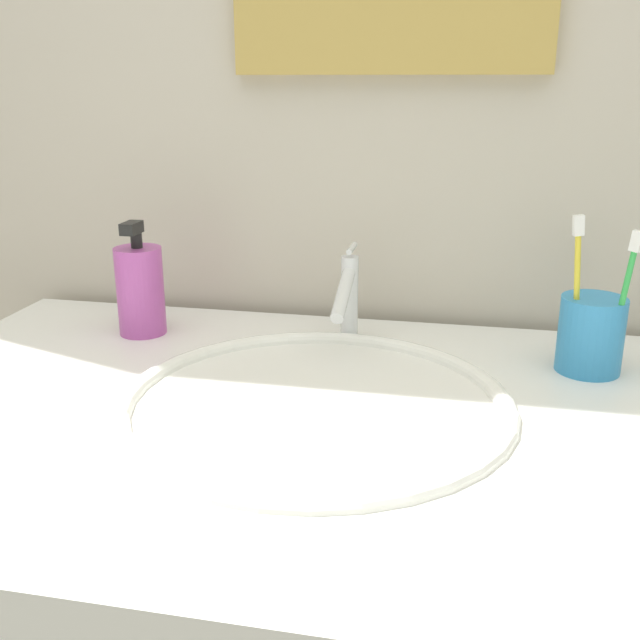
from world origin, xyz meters
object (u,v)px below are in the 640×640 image
at_px(toothbrush_yellow, 577,284).
at_px(soap_dispenser, 140,289).
at_px(faucet, 348,294).
at_px(toothbrush_cup, 591,335).
at_px(toothbrush_green, 624,295).

bearing_deg(toothbrush_yellow, soap_dispenser, 176.65).
bearing_deg(soap_dispenser, faucet, 5.24).
bearing_deg(toothbrush_cup, toothbrush_green, -42.70).
height_order(toothbrush_cup, toothbrush_yellow, toothbrush_yellow).
bearing_deg(soap_dispenser, toothbrush_cup, -2.16).
height_order(faucet, toothbrush_yellow, toothbrush_yellow).
distance_m(toothbrush_cup, toothbrush_yellow, 0.07).
bearing_deg(toothbrush_green, toothbrush_yellow, 165.00).
distance_m(faucet, toothbrush_yellow, 0.30).
bearing_deg(faucet, soap_dispenser, -174.76).
bearing_deg(toothbrush_cup, toothbrush_yellow, -155.26).
relative_size(faucet, toothbrush_cup, 1.49).
distance_m(toothbrush_yellow, soap_dispenser, 0.58).
xyz_separation_m(toothbrush_yellow, soap_dispenser, (-0.58, 0.03, -0.05)).
relative_size(toothbrush_yellow, soap_dispenser, 1.18).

